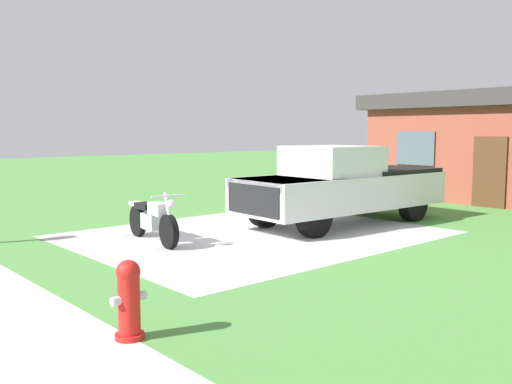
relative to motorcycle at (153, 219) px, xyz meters
The scene contains 5 objects.
ground_plane 2.32m from the motorcycle, 71.10° to the left, with size 80.00×80.00×0.00m, color #509141.
driveway_pad 2.32m from the motorcycle, 71.10° to the left, with size 5.96×7.50×0.01m, color #B9B9B9.
motorcycle is the anchor object (origin of this frame).
pickup_truck 4.87m from the motorcycle, 77.07° to the left, with size 2.26×5.71×1.90m.
fire_hydrant 5.36m from the motorcycle, 33.80° to the right, with size 0.32×0.40×0.87m.
Camera 1 is at (8.98, -7.97, 2.23)m, focal length 39.00 mm.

